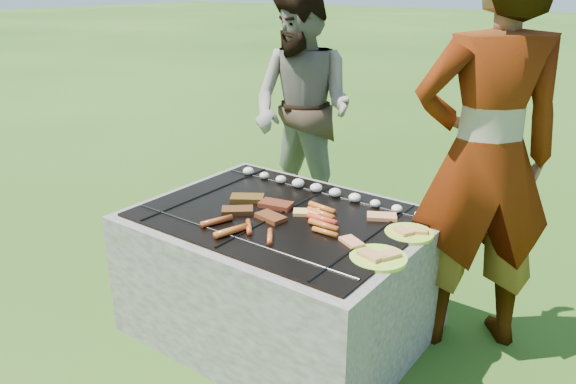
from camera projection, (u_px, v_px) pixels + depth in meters
name	position (u px, v px, depth m)	size (l,w,h in m)	color
lawn	(282.00, 327.00, 2.78)	(60.00, 60.00, 0.00)	#204310
fire_pit	(282.00, 277.00, 2.68)	(1.30, 1.00, 0.62)	#A29C90
mushrooms	(318.00, 189.00, 2.81)	(1.05, 0.06, 0.04)	#EAE6C6
pork_slabs	(257.00, 206.00, 2.61)	(0.39, 0.30, 0.02)	brown
sausages	(287.00, 222.00, 2.44)	(0.54, 0.54, 0.03)	#DA5023
bread_on_grate	(350.00, 220.00, 2.47)	(0.45, 0.42, 0.02)	#EFD67A
plate_far	(409.00, 233.00, 2.37)	(0.24, 0.24, 0.03)	#F7FF3C
plate_near	(378.00, 257.00, 2.16)	(0.26, 0.26, 0.03)	#FFFD3C
cook	(485.00, 159.00, 2.40)	(0.65, 0.43, 1.78)	gray
bystander	(302.00, 110.00, 3.75)	(0.77, 0.60, 1.58)	#A29287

